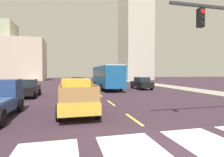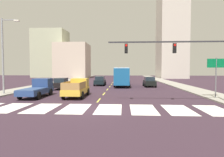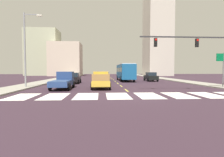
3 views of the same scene
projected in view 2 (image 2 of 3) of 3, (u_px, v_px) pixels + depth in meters
The scene contains 29 objects.
ground_plane at pixel (92, 109), 14.68m from camera, with size 160.00×160.00×0.00m, color #35242F.
sidewalk_right at pixel (184, 87), 31.88m from camera, with size 3.29×110.00×0.15m, color gray.
sidewalk_left at pixel (38, 86), 33.37m from camera, with size 3.29×110.00×0.15m, color gray.
crosswalk_stripe_1 at pixel (10, 108), 15.07m from camera, with size 1.92×3.86×0.01m, color silver.
crosswalk_stripe_2 at pixel (42, 108), 14.91m from camera, with size 1.92×3.86×0.01m, color silver.
crosswalk_stripe_3 at pixel (75, 108), 14.76m from camera, with size 1.92×3.86×0.01m, color silver.
crosswalk_stripe_4 at pixel (109, 109), 14.60m from camera, with size 1.92×3.86×0.01m, color silver.
crosswalk_stripe_5 at pixel (143, 109), 14.45m from camera, with size 1.92×3.86×0.01m, color silver.
crosswalk_stripe_6 at pixel (178, 110), 14.29m from camera, with size 1.92×3.86×0.01m, color silver.
crosswalk_stripe_7 at pixel (214, 110), 14.14m from camera, with size 1.92×3.86×0.01m, color silver.
lane_dash_0 at pixel (99, 100), 18.67m from camera, with size 0.16×2.40×0.01m, color #D4CA48.
lane_dash_1 at pixel (104, 94), 23.65m from camera, with size 0.16×2.40×0.01m, color #D4CA48.
lane_dash_2 at pixel (107, 90), 28.64m from camera, with size 0.16×2.40×0.01m, color #D4CA48.
lane_dash_3 at pixel (110, 87), 33.62m from camera, with size 0.16×2.40×0.01m, color #D4CA48.
lane_dash_4 at pixel (111, 84), 38.61m from camera, with size 0.16×2.40×0.01m, color #D4CA48.
lane_dash_5 at pixel (113, 83), 43.60m from camera, with size 0.16×2.40×0.01m, color #D4CA48.
lane_dash_6 at pixel (114, 81), 48.58m from camera, with size 0.16×2.40×0.01m, color #D4CA48.
lane_dash_7 at pixel (115, 80), 53.57m from camera, with size 0.16×2.40×0.01m, color #D4CA48.
pickup_stakebed at pixel (77, 88), 21.33m from camera, with size 2.18×5.20×1.96m.
pickup_dark at pixel (38, 88), 21.22m from camera, with size 2.18×5.20×1.96m.
city_bus at pixel (122, 75), 35.04m from camera, with size 2.72×10.80×3.32m.
sedan_near_right at pixel (149, 82), 33.39m from camera, with size 2.02×4.40×1.72m.
sedan_near_left at pixel (100, 81), 36.00m from camera, with size 2.02×4.40×1.72m.
sedan_mid at pixel (61, 83), 29.26m from camera, with size 2.02×4.40×1.72m.
traffic_signal_gantry at pixel (189, 55), 16.48m from camera, with size 10.52×0.27×6.00m.
direction_sign_green at pixel (216, 69), 19.31m from camera, with size 1.70×0.12×4.20m.
streetlight_left at pixel (4, 53), 22.58m from camera, with size 2.20×0.28×9.00m.
block_mid_left at pixel (51, 54), 73.72m from camera, with size 12.00×9.95×17.89m, color #AEB494.
block_mid_right at pixel (73, 61), 68.45m from camera, with size 11.15×10.90×12.05m, color beige.
Camera 2 is at (2.40, -14.44, 3.02)m, focal length 30.71 mm.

